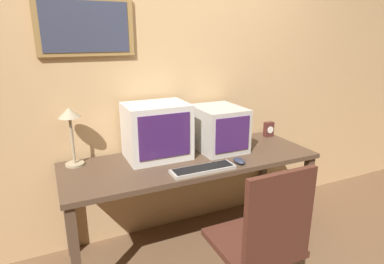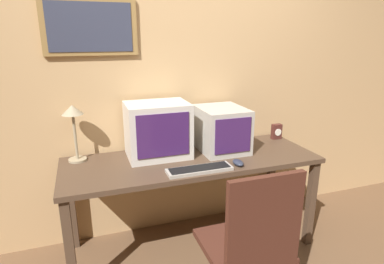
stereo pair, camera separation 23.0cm
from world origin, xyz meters
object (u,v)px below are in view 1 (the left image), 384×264
Objects in this scene: monitor_left at (157,131)px; monitor_right at (219,128)px; keyboard_main at (203,169)px; mouse_near_keyboard at (239,161)px; desk_lamp at (70,122)px; office_chair at (259,254)px; desk_clock at (269,129)px.

monitor_left reaches higher than monitor_right.
mouse_near_keyboard is (0.29, 0.01, 0.01)m from keyboard_main.
desk_lamp is at bearing 170.99° from monitor_left.
keyboard_main is 0.64m from office_chair.
monitor_left is 0.46× the size of office_chair.
keyboard_main is 3.93× the size of mouse_near_keyboard.
desk_clock is 1.69m from desk_lamp.
monitor_right is at bearing 87.24° from mouse_near_keyboard.
office_chair is at bearing -110.02° from mouse_near_keyboard.
monitor_left is 1.10m from desk_clock.
mouse_near_keyboard is 0.28× the size of desk_lamp.
desk_lamp is 1.48m from office_chair.
desk_clock is at bearing 3.71° from monitor_left.
mouse_near_keyboard is at bearing 1.86° from keyboard_main.
mouse_near_keyboard is 0.74m from desk_clock.
mouse_near_keyboard is at bearing -143.77° from desk_clock.
monitor_left is 3.45× the size of desk_clock.
monitor_right is at bearing 76.31° from office_chair.
monitor_left is 0.51m from monitor_right.
keyboard_main is 0.45× the size of office_chair.
monitor_right reaches higher than office_chair.
keyboard_main is 0.29m from mouse_near_keyboard.
monitor_right is 1.03m from office_chair.
desk_clock is at bearing 50.92° from office_chair.
desk_clock reaches higher than keyboard_main.
desk_clock reaches higher than mouse_near_keyboard.
monitor_left is at bearing -176.29° from desk_clock.
monitor_right is 3.70× the size of mouse_near_keyboard.
monitor_right is 0.37m from mouse_near_keyboard.
keyboard_main is at bearing -31.13° from desk_lamp.
desk_lamp reaches higher than monitor_left.
mouse_near_keyboard is at bearing 69.98° from office_chair.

